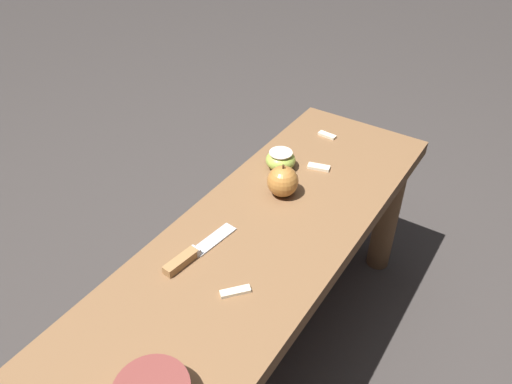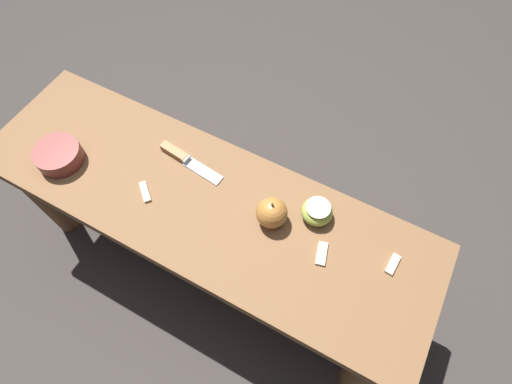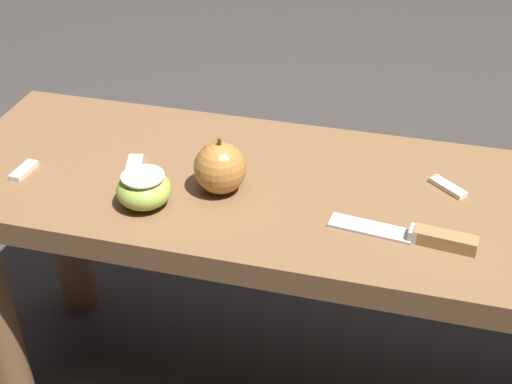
# 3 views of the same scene
# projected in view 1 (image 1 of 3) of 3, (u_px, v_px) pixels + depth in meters

# --- Properties ---
(ground_plane) EXTENTS (8.00, 8.00, 0.00)m
(ground_plane) POSITION_uv_depth(u_px,v_px,m) (254.00, 366.00, 1.42)
(ground_plane) COLOR #383330
(wooden_bench) EXTENTS (1.28, 0.39, 0.48)m
(wooden_bench) POSITION_uv_depth(u_px,v_px,m) (253.00, 273.00, 1.18)
(wooden_bench) COLOR brown
(wooden_bench) RESTS_ON ground_plane
(knife) EXTENTS (0.20, 0.05, 0.02)m
(knife) POSITION_uv_depth(u_px,v_px,m) (191.00, 255.00, 1.08)
(knife) COLOR #B7BABF
(knife) RESTS_ON wooden_bench
(apple_whole) EXTENTS (0.08, 0.08, 0.09)m
(apple_whole) POSITION_uv_depth(u_px,v_px,m) (283.00, 181.00, 1.24)
(apple_whole) COLOR #B27233
(apple_whole) RESTS_ON wooden_bench
(apple_cut) EXTENTS (0.08, 0.08, 0.05)m
(apple_cut) POSITION_uv_depth(u_px,v_px,m) (281.00, 160.00, 1.34)
(apple_cut) COLOR #9EB747
(apple_cut) RESTS_ON wooden_bench
(apple_slice_near_knife) EXTENTS (0.06, 0.05, 0.01)m
(apple_slice_near_knife) POSITION_uv_depth(u_px,v_px,m) (235.00, 291.00, 1.01)
(apple_slice_near_knife) COLOR beige
(apple_slice_near_knife) RESTS_ON wooden_bench
(apple_slice_center) EXTENTS (0.04, 0.06, 0.01)m
(apple_slice_center) POSITION_uv_depth(u_px,v_px,m) (319.00, 167.00, 1.35)
(apple_slice_center) COLOR beige
(apple_slice_center) RESTS_ON wooden_bench
(apple_slice_near_bowl) EXTENTS (0.02, 0.06, 0.01)m
(apple_slice_near_bowl) POSITION_uv_depth(u_px,v_px,m) (327.00, 135.00, 1.48)
(apple_slice_near_bowl) COLOR beige
(apple_slice_near_bowl) RESTS_ON wooden_bench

